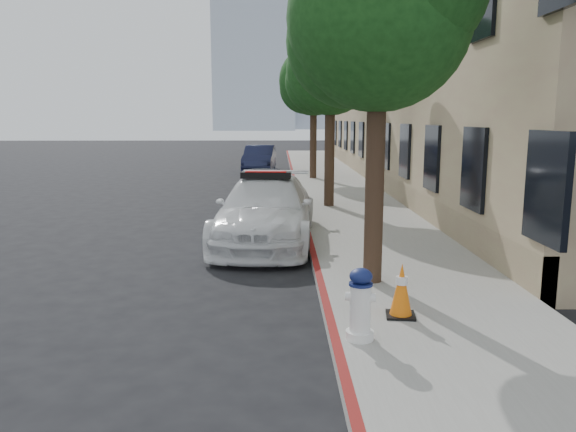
% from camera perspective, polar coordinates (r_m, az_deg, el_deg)
% --- Properties ---
extents(ground, '(120.00, 120.00, 0.00)m').
position_cam_1_polar(ground, '(11.23, -8.01, -4.44)').
color(ground, black).
rests_on(ground, ground).
extents(sidewalk, '(3.20, 50.00, 0.15)m').
position_cam_1_polar(sidewalk, '(21.09, 5.10, 2.55)').
color(sidewalk, gray).
rests_on(sidewalk, ground).
extents(curb_strip, '(0.12, 50.00, 0.15)m').
position_cam_1_polar(curb_strip, '(20.98, 0.92, 2.55)').
color(curb_strip, maroon).
rests_on(curb_strip, ground).
extents(building, '(8.00, 36.00, 10.00)m').
position_cam_1_polar(building, '(27.05, 16.38, 14.27)').
color(building, tan).
rests_on(building, ground).
extents(tower_right, '(14.00, 14.00, 44.00)m').
position_cam_1_polar(tower_right, '(147.26, 2.13, 17.43)').
color(tower_right, '#9EA8B7').
rests_on(tower_right, ground).
extents(tree_near, '(2.92, 2.82, 5.62)m').
position_cam_1_polar(tree_near, '(9.05, 9.45, 19.37)').
color(tree_near, black).
rests_on(tree_near, sidewalk).
extents(tree_mid, '(2.77, 2.64, 5.43)m').
position_cam_1_polar(tree_mid, '(16.91, 4.45, 14.62)').
color(tree_mid, black).
rests_on(tree_mid, sidewalk).
extents(tree_far, '(3.10, 3.00, 5.81)m').
position_cam_1_polar(tree_far, '(24.89, 2.70, 13.64)').
color(tree_far, black).
rests_on(tree_far, sidewalk).
extents(police_car, '(2.47, 5.21, 1.62)m').
position_cam_1_polar(police_car, '(12.49, -2.23, 0.56)').
color(police_car, white).
rests_on(police_car, ground).
extents(parked_car_mid, '(1.73, 4.11, 1.39)m').
position_cam_1_polar(parked_car_mid, '(16.31, -2.46, 2.61)').
color(parked_car_mid, black).
rests_on(parked_car_mid, ground).
extents(parked_car_far, '(1.70, 4.27, 1.38)m').
position_cam_1_polar(parked_car_far, '(29.17, -2.90, 5.83)').
color(parked_car_far, '#161A38').
rests_on(parked_car_far, ground).
extents(fire_hydrant, '(0.37, 0.34, 0.88)m').
position_cam_1_polar(fire_hydrant, '(6.80, 7.36, -8.95)').
color(fire_hydrant, white).
rests_on(fire_hydrant, sidewalk).
extents(traffic_cone, '(0.43, 0.43, 0.73)m').
position_cam_1_polar(traffic_cone, '(7.67, 11.45, -7.41)').
color(traffic_cone, black).
rests_on(traffic_cone, sidewalk).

